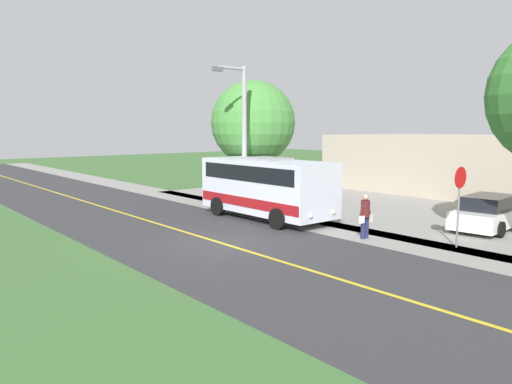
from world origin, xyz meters
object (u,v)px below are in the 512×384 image
stop_sign (460,193)px  commercial_building (488,165)px  street_light_pole (242,132)px  tree_curbside (253,123)px  parked_car_near (489,213)px  pedestrian_with_bags (365,215)px  shuttle_bus_front (266,185)px

stop_sign → commercial_building: commercial_building is taller
street_light_pole → tree_curbside: 3.42m
street_light_pole → parked_car_near: street_light_pole is taller
parked_car_near → pedestrian_with_bags: bearing=-22.5°
street_light_pole → tree_curbside: size_ratio=1.05×
shuttle_bus_front → street_light_pole: 3.32m
shuttle_bus_front → pedestrian_with_bags: size_ratio=4.16×
tree_curbside → commercial_building: bearing=154.0°
shuttle_bus_front → stop_sign: stop_sign is taller
pedestrian_with_bags → stop_sign: stop_sign is taller
street_light_pole → stop_sign: bearing=96.5°
shuttle_bus_front → commercial_building: commercial_building is taller
pedestrian_with_bags → parked_car_near: bearing=157.5°
pedestrian_with_bags → tree_curbside: bearing=-104.9°
parked_car_near → tree_curbside: 13.15m
pedestrian_with_bags → stop_sign: size_ratio=0.59×
street_light_pole → commercial_building: street_light_pole is taller
commercial_building → tree_curbside: bearing=-26.0°
pedestrian_with_bags → street_light_pole: (-0.14, -7.81, 3.10)m
street_light_pole → tree_curbside: street_light_pole is taller
shuttle_bus_front → parked_car_near: bearing=125.5°
stop_sign → tree_curbside: tree_curbside is taller
street_light_pole → parked_car_near: size_ratio=1.59×
parked_car_near → tree_curbside: bearing=-77.6°
street_light_pole → pedestrian_with_bags: bearing=89.0°
shuttle_bus_front → parked_car_near: size_ratio=1.56×
stop_sign → tree_curbside: 13.37m
pedestrian_with_bags → parked_car_near: size_ratio=0.38×
street_light_pole → shuttle_bus_front: bearing=81.8°
shuttle_bus_front → tree_curbside: (-2.86, -4.48, 2.93)m
pedestrian_with_bags → commercial_building: bearing=-169.0°
pedestrian_with_bags → commercial_building: (-16.67, -3.23, 0.95)m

